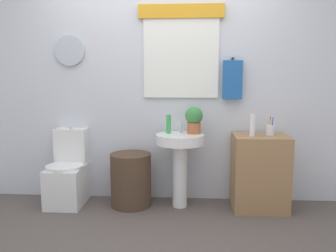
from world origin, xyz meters
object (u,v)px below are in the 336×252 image
(laundry_hamper, at_px, (131,180))
(lotion_bottle, at_px, (253,125))
(toilet, at_px, (68,175))
(wooden_cabinet, at_px, (259,172))
(pedestal_sink, at_px, (180,153))
(toothbrush_cup, at_px, (270,130))
(potted_plant, at_px, (194,119))
(soap_bottle, at_px, (169,124))

(laundry_hamper, distance_m, lotion_bottle, 1.36)
(toilet, height_order, wooden_cabinet, toilet)
(pedestal_sink, height_order, toothbrush_cup, toothbrush_cup)
(laundry_hamper, xyz_separation_m, potted_plant, (0.65, 0.06, 0.64))
(lotion_bottle, xyz_separation_m, toothbrush_cup, (0.19, 0.06, -0.06))
(laundry_hamper, height_order, toothbrush_cup, toothbrush_cup)
(laundry_hamper, height_order, pedestal_sink, pedestal_sink)
(potted_plant, distance_m, lotion_bottle, 0.59)
(laundry_hamper, relative_size, pedestal_sink, 0.72)
(lotion_bottle, bearing_deg, potted_plant, 170.15)
(lotion_bottle, bearing_deg, pedestal_sink, 176.80)
(toilet, relative_size, pedestal_sink, 1.05)
(laundry_hamper, bearing_deg, lotion_bottle, -1.87)
(wooden_cabinet, xyz_separation_m, soap_bottle, (-0.93, 0.05, 0.48))
(toilet, relative_size, wooden_cabinet, 1.06)
(toilet, xyz_separation_m, wooden_cabinet, (2.00, -0.04, 0.08))
(potted_plant, xyz_separation_m, lotion_bottle, (0.58, -0.10, -0.05))
(soap_bottle, bearing_deg, toothbrush_cup, -1.67)
(pedestal_sink, bearing_deg, toilet, 178.24)
(pedestal_sink, xyz_separation_m, wooden_cabinet, (0.81, 0.00, -0.19))
(pedestal_sink, bearing_deg, potted_plant, 23.20)
(potted_plant, bearing_deg, lotion_bottle, -9.85)
(wooden_cabinet, bearing_deg, pedestal_sink, -180.00)
(toilet, relative_size, lotion_bottle, 3.71)
(laundry_hamper, distance_m, toothbrush_cup, 1.51)
(toilet, distance_m, soap_bottle, 1.21)
(toilet, distance_m, laundry_hamper, 0.68)
(lotion_bottle, bearing_deg, toothbrush_cup, 17.77)
(soap_bottle, distance_m, lotion_bottle, 0.84)
(toilet, bearing_deg, pedestal_sink, -1.76)
(soap_bottle, height_order, lotion_bottle, lotion_bottle)
(lotion_bottle, bearing_deg, soap_bottle, 173.86)
(toilet, bearing_deg, wooden_cabinet, -1.05)
(pedestal_sink, xyz_separation_m, soap_bottle, (-0.12, 0.05, 0.29))
(lotion_bottle, relative_size, toothbrush_cup, 1.17)
(wooden_cabinet, xyz_separation_m, lotion_bottle, (-0.09, -0.04, 0.49))
(laundry_hamper, relative_size, lotion_bottle, 2.55)
(lotion_bottle, height_order, toothbrush_cup, lotion_bottle)
(soap_bottle, bearing_deg, pedestal_sink, -22.62)
(soap_bottle, xyz_separation_m, toothbrush_cup, (1.02, -0.03, -0.05))
(soap_bottle, bearing_deg, potted_plant, 2.20)
(toilet, xyz_separation_m, toothbrush_cup, (2.09, -0.02, 0.51))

